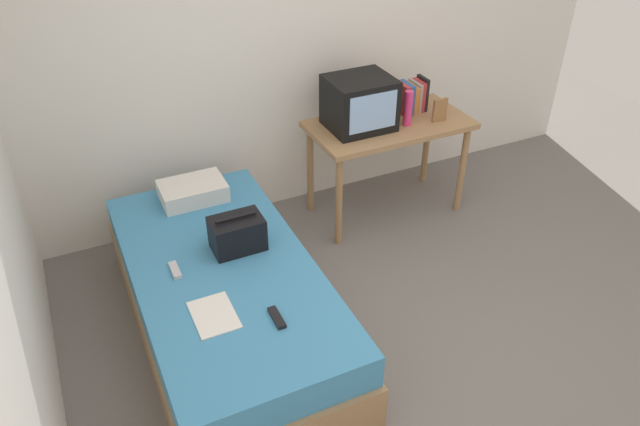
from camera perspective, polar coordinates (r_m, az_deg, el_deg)
name	(u,v)px	position (r m, az deg, el deg)	size (l,w,h in m)	color
ground_plane	(434,363)	(3.64, 10.63, -13.63)	(8.00, 8.00, 0.00)	slate
wall_back	(292,36)	(4.42, -2.69, 16.28)	(5.20, 0.10, 2.60)	silver
bed	(227,300)	(3.62, -8.76, -8.10)	(1.00, 2.00, 0.50)	#9E754C
desk	(389,134)	(4.47, 6.46, 7.34)	(1.16, 0.60, 0.75)	#9E754C
tv	(360,103)	(4.27, 3.73, 10.26)	(0.44, 0.39, 0.36)	black
water_bottle	(408,108)	(4.36, 8.26, 9.70)	(0.06, 0.06, 0.25)	#E53372
book_row	(411,97)	(4.58, 8.57, 10.74)	(0.20, 0.17, 0.25)	#B72D33
picture_frame	(440,110)	(4.47, 11.17, 9.45)	(0.11, 0.02, 0.17)	olive
pillow	(193,191)	(4.03, -11.84, 2.04)	(0.42, 0.29, 0.12)	silver
handbag	(237,234)	(3.52, -7.77, -1.92)	(0.30, 0.20, 0.22)	black
magazine	(214,315)	(3.16, -9.92, -9.40)	(0.21, 0.29, 0.01)	white
remote_dark	(277,318)	(3.10, -4.08, -9.76)	(0.04, 0.16, 0.02)	black
remote_silver	(175,270)	(3.46, -13.44, -5.23)	(0.04, 0.14, 0.02)	#B7B7BC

